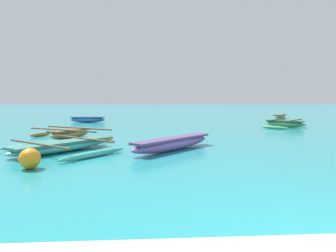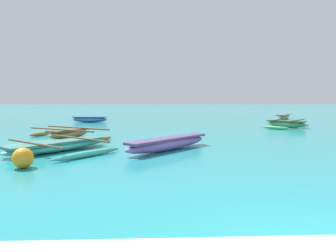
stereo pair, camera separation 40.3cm
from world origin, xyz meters
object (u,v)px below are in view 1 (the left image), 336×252
object	(u,v)px
moored_boat_2	(280,116)
moored_boat_5	(61,146)
moored_boat_4	(173,143)
moored_boat_1	(88,119)
moored_boat_3	(70,134)
mooring_buoy_1	(30,159)
moored_boat_0	(285,124)

from	to	relation	value
moored_boat_2	moored_boat_5	size ratio (longest dim) A/B	0.56
moored_boat_4	moored_boat_5	size ratio (longest dim) A/B	0.77
moored_boat_1	moored_boat_5	bearing A→B (deg)	-76.46
moored_boat_1	moored_boat_2	xyz separation A→B (m)	(17.34, 3.27, -0.01)
moored_boat_3	moored_boat_5	distance (m)	3.64
moored_boat_4	mooring_buoy_1	xyz separation A→B (m)	(-4.02, -2.74, 0.02)
moored_boat_1	moored_boat_4	distance (m)	14.75
moored_boat_0	mooring_buoy_1	world-z (taller)	mooring_buoy_1
moored_boat_4	mooring_buoy_1	distance (m)	4.86
moored_boat_0	moored_boat_5	world-z (taller)	moored_boat_0
moored_boat_1	moored_boat_2	size ratio (longest dim) A/B	1.13
moored_boat_4	mooring_buoy_1	size ratio (longest dim) A/B	6.23
moored_boat_2	moored_boat_3	world-z (taller)	moored_boat_3
mooring_buoy_1	moored_boat_1	bearing A→B (deg)	96.22
moored_boat_2	mooring_buoy_1	bearing A→B (deg)	-179.88
moored_boat_1	moored_boat_5	xyz separation A→B (m)	(1.84, -13.68, -0.06)
moored_boat_3	mooring_buoy_1	bearing A→B (deg)	-144.20
moored_boat_4	mooring_buoy_1	bearing A→B (deg)	167.72
moored_boat_1	mooring_buoy_1	xyz separation A→B (m)	(1.78, -16.30, 0.02)
moored_boat_0	moored_boat_1	world-z (taller)	moored_boat_0
moored_boat_0	moored_boat_2	size ratio (longest dim) A/B	1.49
moored_boat_3	moored_boat_5	world-z (taller)	moored_boat_3
moored_boat_5	moored_boat_0	bearing A→B (deg)	-14.92
moored_boat_2	moored_boat_5	xyz separation A→B (m)	(-15.49, -16.95, -0.05)
moored_boat_2	moored_boat_4	bearing A→B (deg)	-175.84
moored_boat_2	moored_boat_4	world-z (taller)	moored_boat_4
moored_boat_0	moored_boat_2	xyz separation A→B (m)	(3.42, 8.33, -0.00)
moored_boat_2	moored_boat_3	xyz separation A→B (m)	(-16.11, -13.37, -0.00)
moored_boat_1	moored_boat_5	distance (m)	13.81
moored_boat_5	mooring_buoy_1	bearing A→B (deg)	-141.97
moored_boat_1	mooring_buoy_1	bearing A→B (deg)	-77.92
moored_boat_4	moored_boat_0	bearing A→B (deg)	-0.24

